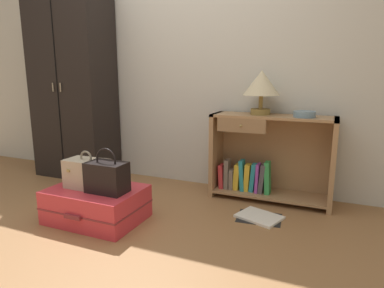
{
  "coord_description": "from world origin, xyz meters",
  "views": [
    {
      "loc": [
        1.39,
        -1.63,
        1.11
      ],
      "look_at": [
        0.34,
        0.83,
        0.55
      ],
      "focal_mm": 31.01,
      "sensor_mm": 36.0,
      "label": 1
    }
  ],
  "objects_px": {
    "table_lamp": "(262,85)",
    "bowl": "(304,114)",
    "open_book_on_floor": "(259,217)",
    "handbag": "(107,177)",
    "wardrobe": "(73,87)",
    "bottle": "(60,198)",
    "suitcase_large": "(97,204)",
    "train_case": "(87,173)",
    "bookshelf": "(266,159)"
  },
  "relations": [
    {
      "from": "wardrobe",
      "to": "bottle",
      "type": "bearing_deg",
      "value": -57.45
    },
    {
      "from": "suitcase_large",
      "to": "open_book_on_floor",
      "type": "relative_size",
      "value": 1.82
    },
    {
      "from": "table_lamp",
      "to": "handbag",
      "type": "bearing_deg",
      "value": -131.74
    },
    {
      "from": "wardrobe",
      "to": "open_book_on_floor",
      "type": "distance_m",
      "value": 2.39
    },
    {
      "from": "wardrobe",
      "to": "table_lamp",
      "type": "bearing_deg",
      "value": 1.97
    },
    {
      "from": "table_lamp",
      "to": "train_case",
      "type": "xyz_separation_m",
      "value": [
        -1.1,
        -0.99,
        -0.66
      ]
    },
    {
      "from": "wardrobe",
      "to": "table_lamp",
      "type": "xyz_separation_m",
      "value": [
        2.03,
        0.07,
        0.04
      ]
    },
    {
      "from": "table_lamp",
      "to": "suitcase_large",
      "type": "xyz_separation_m",
      "value": [
        -1.04,
        -0.98,
        -0.9
      ]
    },
    {
      "from": "bookshelf",
      "to": "bowl",
      "type": "distance_m",
      "value": 0.53
    },
    {
      "from": "suitcase_large",
      "to": "open_book_on_floor",
      "type": "distance_m",
      "value": 1.28
    },
    {
      "from": "handbag",
      "to": "open_book_on_floor",
      "type": "bearing_deg",
      "value": 28.69
    },
    {
      "from": "table_lamp",
      "to": "bowl",
      "type": "bearing_deg",
      "value": -7.45
    },
    {
      "from": "table_lamp",
      "to": "open_book_on_floor",
      "type": "xyz_separation_m",
      "value": [
        0.12,
        -0.45,
        -1.02
      ]
    },
    {
      "from": "train_case",
      "to": "wardrobe",
      "type": "bearing_deg",
      "value": 135.13
    },
    {
      "from": "train_case",
      "to": "handbag",
      "type": "bearing_deg",
      "value": -6.0
    },
    {
      "from": "wardrobe",
      "to": "open_book_on_floor",
      "type": "xyz_separation_m",
      "value": [
        2.15,
        -0.38,
        -0.98
      ]
    },
    {
      "from": "bowl",
      "to": "handbag",
      "type": "height_order",
      "value": "bowl"
    },
    {
      "from": "train_case",
      "to": "open_book_on_floor",
      "type": "bearing_deg",
      "value": 23.7
    },
    {
      "from": "wardrobe",
      "to": "table_lamp",
      "type": "height_order",
      "value": "wardrobe"
    },
    {
      "from": "bookshelf",
      "to": "bowl",
      "type": "bearing_deg",
      "value": -9.16
    },
    {
      "from": "bookshelf",
      "to": "table_lamp",
      "type": "bearing_deg",
      "value": -179.33
    },
    {
      "from": "wardrobe",
      "to": "bookshelf",
      "type": "distance_m",
      "value": 2.18
    },
    {
      "from": "train_case",
      "to": "bottle",
      "type": "xyz_separation_m",
      "value": [
        -0.4,
        0.1,
        -0.29
      ]
    },
    {
      "from": "bookshelf",
      "to": "handbag",
      "type": "relative_size",
      "value": 3.18
    },
    {
      "from": "table_lamp",
      "to": "bookshelf",
      "type": "bearing_deg",
      "value": 0.67
    },
    {
      "from": "bottle",
      "to": "suitcase_large",
      "type": "bearing_deg",
      "value": -10.68
    },
    {
      "from": "table_lamp",
      "to": "handbag",
      "type": "height_order",
      "value": "table_lamp"
    },
    {
      "from": "open_book_on_floor",
      "to": "suitcase_large",
      "type": "bearing_deg",
      "value": -155.37
    },
    {
      "from": "bookshelf",
      "to": "bottle",
      "type": "xyz_separation_m",
      "value": [
        -1.57,
        -0.89,
        -0.29
      ]
    },
    {
      "from": "wardrobe",
      "to": "bottle",
      "type": "xyz_separation_m",
      "value": [
        0.53,
        -0.82,
        -0.91
      ]
    },
    {
      "from": "train_case",
      "to": "suitcase_large",
      "type": "bearing_deg",
      "value": 6.23
    },
    {
      "from": "handbag",
      "to": "open_book_on_floor",
      "type": "height_order",
      "value": "handbag"
    },
    {
      "from": "suitcase_large",
      "to": "train_case",
      "type": "relative_size",
      "value": 2.16
    },
    {
      "from": "wardrobe",
      "to": "table_lamp",
      "type": "relative_size",
      "value": 5.17
    },
    {
      "from": "table_lamp",
      "to": "train_case",
      "type": "relative_size",
      "value": 1.17
    },
    {
      "from": "wardrobe",
      "to": "bottle",
      "type": "distance_m",
      "value": 1.33
    },
    {
      "from": "wardrobe",
      "to": "handbag",
      "type": "relative_size",
      "value": 5.92
    },
    {
      "from": "wardrobe",
      "to": "bowl",
      "type": "height_order",
      "value": "wardrobe"
    },
    {
      "from": "bookshelf",
      "to": "bowl",
      "type": "xyz_separation_m",
      "value": [
        0.31,
        -0.05,
        0.42
      ]
    },
    {
      "from": "bowl",
      "to": "open_book_on_floor",
      "type": "distance_m",
      "value": 0.92
    },
    {
      "from": "handbag",
      "to": "table_lamp",
      "type": "bearing_deg",
      "value": 48.26
    },
    {
      "from": "table_lamp",
      "to": "handbag",
      "type": "relative_size",
      "value": 1.15
    },
    {
      "from": "bottle",
      "to": "table_lamp",
      "type": "bearing_deg",
      "value": 30.76
    },
    {
      "from": "wardrobe",
      "to": "bowl",
      "type": "xyz_separation_m",
      "value": [
        2.4,
        0.02,
        -0.19
      ]
    },
    {
      "from": "suitcase_large",
      "to": "train_case",
      "type": "xyz_separation_m",
      "value": [
        -0.07,
        -0.01,
        0.24
      ]
    },
    {
      "from": "bookshelf",
      "to": "bottle",
      "type": "distance_m",
      "value": 1.83
    },
    {
      "from": "open_book_on_floor",
      "to": "bottle",
      "type": "bearing_deg",
      "value": -164.75
    },
    {
      "from": "wardrobe",
      "to": "suitcase_large",
      "type": "bearing_deg",
      "value": -42.61
    },
    {
      "from": "wardrobe",
      "to": "handbag",
      "type": "height_order",
      "value": "wardrobe"
    },
    {
      "from": "table_lamp",
      "to": "suitcase_large",
      "type": "height_order",
      "value": "table_lamp"
    }
  ]
}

